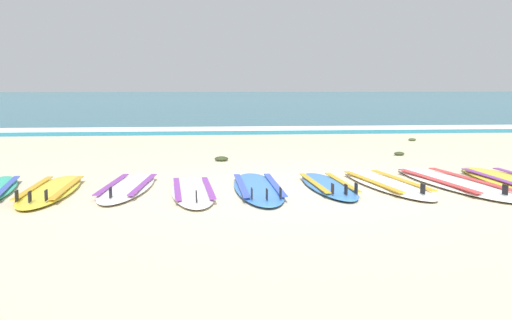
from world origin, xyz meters
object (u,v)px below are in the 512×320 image
surfboard_3 (193,191)px  surfboard_4 (258,188)px  surfboard_2 (128,187)px  surfboard_6 (386,184)px  surfboard_1 (51,190)px  surfboard_5 (328,185)px  surfboard_7 (453,182)px

surfboard_3 → surfboard_4: (0.76, 0.14, 0.00)m
surfboard_2 → surfboard_3: bearing=-22.4°
surfboard_2 → surfboard_6: same height
surfboard_1 → surfboard_5: (3.24, 0.04, 0.00)m
surfboard_2 → surfboard_7: 3.97m
surfboard_6 → surfboard_7: 0.85m
surfboard_4 → surfboard_6: (1.59, 0.15, -0.00)m
surfboard_2 → surfboard_4: 1.54m
surfboard_3 → surfboard_5: bearing=7.8°
surfboard_4 → surfboard_5: size_ratio=1.14×
surfboard_2 → surfboard_3: size_ratio=1.04×
surfboard_3 → surfboard_5: size_ratio=1.03×
surfboard_7 → surfboard_6: bearing=-178.9°
surfboard_1 → surfboard_7: size_ratio=0.80×
surfboard_4 → surfboard_6: size_ratio=0.97×
surfboard_3 → surfboard_2: bearing=157.6°
surfboard_6 → surfboard_4: bearing=-174.6°
surfboard_7 → surfboard_4: bearing=-176.1°
surfboard_1 → surfboard_6: 3.98m
surfboard_5 → surfboard_7: same height
surfboard_6 → surfboard_7: same height
surfboard_2 → surfboard_3: 0.84m
surfboard_3 → surfboard_6: 2.37m
surfboard_5 → surfboard_6: size_ratio=0.85×
surfboard_3 → surfboard_5: 1.63m
surfboard_1 → surfboard_5: size_ratio=1.09×
surfboard_3 → surfboard_7: size_ratio=0.76×
surfboard_1 → surfboard_2: (0.85, 0.14, -0.00)m
surfboard_1 → surfboard_5: bearing=0.7°
surfboard_6 → surfboard_5: bearing=-174.9°
surfboard_2 → surfboard_4: bearing=-6.7°
surfboard_5 → surfboard_7: 1.59m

